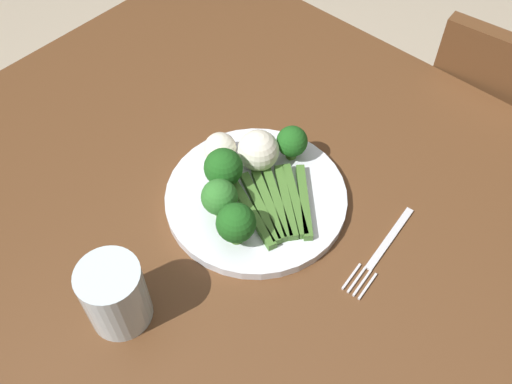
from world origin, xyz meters
The scene contains 12 objects.
dining_table centered at (0.00, 0.00, 0.66)m, with size 1.18×0.92×0.77m.
chair centered at (-0.14, -0.60, 0.50)m, with size 0.44×0.44×0.87m.
plate centered at (0.07, -0.03, 0.78)m, with size 0.26×0.26×0.01m, color white.
asparagus_bundle centered at (0.03, -0.04, 0.80)m, with size 0.15×0.14×0.01m.
broccoli_left centered at (0.11, -0.01, 0.83)m, with size 0.05×0.05×0.07m.
broccoli_outer_edge centered at (0.08, 0.02, 0.82)m, with size 0.05×0.05×0.06m.
broccoli_back_right centered at (0.07, -0.12, 0.82)m, with size 0.05×0.05×0.06m.
broccoli_front_left centered at (0.03, 0.04, 0.83)m, with size 0.05×0.05×0.06m.
cauliflower_back centered at (0.10, -0.08, 0.82)m, with size 0.06×0.06×0.06m, color white.
cauliflower_mid centered at (0.15, -0.05, 0.81)m, with size 0.05×0.05×0.05m, color white.
fork centered at (-0.12, -0.08, 0.78)m, with size 0.03×0.17×0.00m.
water_glass centered at (0.07, 0.21, 0.82)m, with size 0.08×0.08×0.10m, color silver.
Camera 1 is at (-0.26, 0.33, 1.42)m, focal length 39.59 mm.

